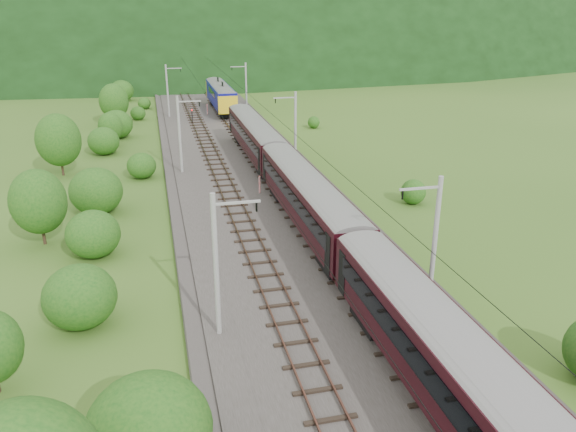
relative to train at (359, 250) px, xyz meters
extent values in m
plane|color=#32571B|center=(-2.40, -1.85, -3.52)|extent=(600.00, 600.00, 0.00)
cube|color=#38332D|center=(-2.40, 8.15, -3.37)|extent=(14.00, 220.00, 0.30)
cube|color=#522F23|center=(-5.52, 8.15, -3.03)|extent=(0.08, 220.00, 0.15)
cube|color=#522F23|center=(-4.08, 8.15, -3.03)|extent=(0.08, 220.00, 0.15)
cube|color=black|center=(-4.80, 8.15, -3.16)|extent=(2.40, 220.00, 0.12)
cube|color=#522F23|center=(-0.72, 8.15, -3.03)|extent=(0.08, 220.00, 0.15)
cube|color=#522F23|center=(0.72, 8.15, -3.03)|extent=(0.08, 220.00, 0.15)
cube|color=black|center=(0.00, 8.15, -3.16)|extent=(2.40, 220.00, 0.12)
cylinder|color=gray|center=(-8.60, -1.85, 0.78)|extent=(0.28, 0.28, 8.00)
cube|color=gray|center=(-7.40, -1.85, 4.18)|extent=(2.40, 0.12, 0.12)
cylinder|color=black|center=(-6.40, -1.85, 3.88)|extent=(0.10, 0.10, 0.50)
cylinder|color=gray|center=(-8.60, 30.15, 0.78)|extent=(0.28, 0.28, 8.00)
cube|color=gray|center=(-7.40, 30.15, 4.18)|extent=(2.40, 0.12, 0.12)
cylinder|color=black|center=(-6.40, 30.15, 3.88)|extent=(0.10, 0.10, 0.50)
cylinder|color=gray|center=(-8.60, 62.15, 0.78)|extent=(0.28, 0.28, 8.00)
cube|color=gray|center=(-7.40, 62.15, 4.18)|extent=(2.40, 0.12, 0.12)
cylinder|color=black|center=(-6.40, 62.15, 3.88)|extent=(0.10, 0.10, 0.50)
cylinder|color=gray|center=(-8.60, 94.15, 0.78)|extent=(0.28, 0.28, 8.00)
cube|color=gray|center=(-7.40, 94.15, 4.18)|extent=(2.40, 0.12, 0.12)
cylinder|color=black|center=(-6.40, 94.15, 3.88)|extent=(0.10, 0.10, 0.50)
cylinder|color=gray|center=(-8.60, 126.15, 0.78)|extent=(0.28, 0.28, 8.00)
cube|color=gray|center=(-7.40, 126.15, 4.18)|extent=(2.40, 0.12, 0.12)
cylinder|color=black|center=(-6.40, 126.15, 3.88)|extent=(0.10, 0.10, 0.50)
cylinder|color=gray|center=(3.80, -1.85, 0.78)|extent=(0.28, 0.28, 8.00)
cube|color=gray|center=(2.60, -1.85, 4.18)|extent=(2.40, 0.12, 0.12)
cylinder|color=black|center=(1.60, -1.85, 3.88)|extent=(0.10, 0.10, 0.50)
cylinder|color=gray|center=(3.80, 30.15, 0.78)|extent=(0.28, 0.28, 8.00)
cube|color=gray|center=(2.60, 30.15, 4.18)|extent=(2.40, 0.12, 0.12)
cylinder|color=black|center=(1.60, 30.15, 3.88)|extent=(0.10, 0.10, 0.50)
cylinder|color=gray|center=(3.80, 62.15, 0.78)|extent=(0.28, 0.28, 8.00)
cube|color=gray|center=(2.60, 62.15, 4.18)|extent=(2.40, 0.12, 0.12)
cylinder|color=black|center=(1.60, 62.15, 3.88)|extent=(0.10, 0.10, 0.50)
cylinder|color=gray|center=(3.80, 94.15, 0.78)|extent=(0.28, 0.28, 8.00)
cube|color=gray|center=(2.60, 94.15, 4.18)|extent=(2.40, 0.12, 0.12)
cylinder|color=black|center=(1.60, 94.15, 3.88)|extent=(0.10, 0.10, 0.50)
cylinder|color=gray|center=(3.80, 126.15, 0.78)|extent=(0.28, 0.28, 8.00)
cube|color=gray|center=(2.60, 126.15, 4.18)|extent=(2.40, 0.12, 0.12)
cylinder|color=black|center=(1.60, 126.15, 3.88)|extent=(0.10, 0.10, 0.50)
cylinder|color=black|center=(-4.80, 8.15, 3.58)|extent=(0.03, 198.00, 0.03)
cylinder|color=black|center=(0.00, 8.15, 3.58)|extent=(0.03, 198.00, 0.03)
ellipsoid|color=black|center=(-2.40, 258.15, -3.52)|extent=(504.00, 360.00, 244.00)
cube|color=black|center=(0.00, -11.01, -0.57)|extent=(2.88, 21.86, 2.98)
cylinder|color=gray|center=(0.00, -11.01, 0.77)|extent=(2.88, 21.75, 2.88)
cube|color=black|center=(-1.46, -11.01, -0.21)|extent=(0.05, 19.24, 1.14)
cube|color=black|center=(1.46, -11.01, -0.21)|extent=(0.05, 19.24, 1.14)
cube|color=black|center=(0.00, -3.35, -2.50)|extent=(2.19, 3.18, 0.89)
cube|color=black|center=(0.00, 11.39, -0.57)|extent=(2.88, 21.86, 2.98)
cylinder|color=gray|center=(0.00, 11.39, 0.77)|extent=(2.88, 21.75, 2.88)
cube|color=black|center=(-1.46, 11.39, -0.21)|extent=(0.05, 19.24, 1.14)
cube|color=black|center=(1.46, 11.39, -0.21)|extent=(0.05, 19.24, 1.14)
cube|color=black|center=(0.00, 3.74, -2.50)|extent=(2.19, 3.18, 0.89)
cube|color=black|center=(0.00, 19.04, -2.50)|extent=(2.19, 3.18, 0.89)
cube|color=black|center=(0.00, 33.79, -0.57)|extent=(2.88, 21.86, 2.98)
cylinder|color=gray|center=(0.00, 33.79, 0.77)|extent=(2.88, 21.75, 2.88)
cube|color=black|center=(-1.46, 33.79, -0.21)|extent=(0.05, 19.24, 1.14)
cube|color=black|center=(1.46, 33.79, -0.21)|extent=(0.05, 19.24, 1.14)
cube|color=black|center=(0.00, 26.13, -2.50)|extent=(2.19, 3.18, 0.89)
cube|color=black|center=(0.00, 41.44, -2.50)|extent=(2.19, 3.18, 0.89)
cube|color=navy|center=(0.00, 65.12, -0.57)|extent=(2.88, 17.89, 2.98)
cylinder|color=gray|center=(0.00, 65.12, 0.77)|extent=(2.88, 17.80, 2.88)
cube|color=black|center=(-1.46, 65.12, -0.21)|extent=(0.05, 15.74, 1.14)
cube|color=black|center=(1.46, 65.12, -0.21)|extent=(0.05, 15.74, 1.14)
cube|color=black|center=(0.00, 58.86, -2.50)|extent=(2.19, 3.18, 0.89)
cube|color=black|center=(0.00, 71.39, -2.50)|extent=(2.19, 3.18, 0.89)
cube|color=gold|center=(0.00, 73.87, -0.77)|extent=(2.94, 0.50, 2.68)
cube|color=gold|center=(0.00, 56.38, -0.77)|extent=(2.94, 0.50, 2.68)
cube|color=black|center=(0.00, 68.12, 1.47)|extent=(0.08, 1.60, 0.89)
cylinder|color=red|center=(-2.52, 62.77, -2.41)|extent=(0.17, 0.17, 1.63)
cylinder|color=red|center=(-1.90, 21.34, -2.40)|extent=(0.18, 0.18, 1.64)
cylinder|color=black|center=(-5.46, 56.01, -2.27)|extent=(0.13, 0.13, 1.91)
sphere|color=red|center=(-5.46, 56.01, -1.27)|extent=(0.23, 0.23, 0.23)
ellipsoid|color=#184B14|center=(-12.26, -10.81, -1.37)|extent=(4.78, 4.78, 4.30)
ellipsoid|color=#184B14|center=(-15.92, 1.21, -1.70)|extent=(4.04, 4.04, 3.64)
ellipsoid|color=#184B14|center=(-15.97, 10.75, -1.80)|extent=(3.83, 3.83, 3.44)
ellipsoid|color=#184B14|center=(-16.42, 19.95, -1.50)|extent=(4.49, 4.49, 4.04)
ellipsoid|color=#184B14|center=(-12.71, 29.80, -2.18)|extent=(2.98, 2.98, 2.68)
ellipsoid|color=#184B14|center=(-17.12, 40.87, -1.86)|extent=(3.69, 3.69, 3.32)
ellipsoid|color=#184B14|center=(-15.95, 49.60, -1.62)|extent=(4.22, 4.22, 3.80)
ellipsoid|color=#184B14|center=(-13.37, 62.08, -2.48)|extent=(2.32, 2.32, 2.09)
ellipsoid|color=#184B14|center=(-12.38, 71.83, -2.55)|extent=(2.17, 2.17, 1.95)
ellipsoid|color=#184B14|center=(-16.34, 81.14, -1.59)|extent=(4.28, 4.28, 3.86)
ellipsoid|color=#184B14|center=(-11.96, 93.54, -2.35)|extent=(2.61, 2.61, 2.35)
cylinder|color=black|center=(-19.88, 13.95, -1.93)|extent=(0.24, 0.24, 3.18)
ellipsoid|color=#184B14|center=(-19.88, 13.95, -0.12)|extent=(4.08, 4.08, 4.90)
cylinder|color=black|center=(-20.87, 32.84, -1.74)|extent=(0.24, 0.24, 3.56)
ellipsoid|color=#184B14|center=(-20.87, 32.84, 0.29)|extent=(4.58, 4.58, 5.49)
cylinder|color=black|center=(-16.45, 44.89, -2.34)|extent=(0.24, 0.24, 2.37)
ellipsoid|color=#184B14|center=(-16.45, 44.89, -0.99)|extent=(3.04, 3.04, 3.65)
cylinder|color=black|center=(-16.56, 58.70, -1.86)|extent=(0.24, 0.24, 3.33)
ellipsoid|color=#184B14|center=(-16.56, 58.70, 0.04)|extent=(4.28, 4.28, 5.13)
ellipsoid|color=#184B14|center=(11.17, 15.84, -2.50)|extent=(2.27, 2.27, 2.05)
ellipsoid|color=#184B14|center=(11.55, 49.64, -2.74)|extent=(1.74, 1.74, 1.57)
camera|label=1|loc=(-11.13, -28.24, 13.55)|focal=35.00mm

